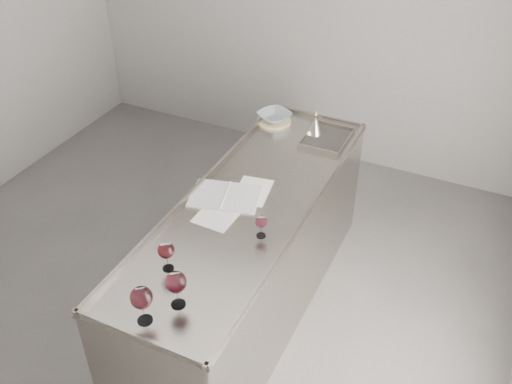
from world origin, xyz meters
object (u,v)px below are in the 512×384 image
at_px(wine_funnel, 315,126).
at_px(notebook, 225,196).
at_px(wine_glass_left, 166,251).
at_px(wine_glass_small, 261,222).
at_px(wine_glass_middle, 141,298).
at_px(counter, 250,257).
at_px(ceramic_bowl, 274,116).
at_px(wine_glass_right, 176,283).

bearing_deg(wine_funnel, notebook, -102.85).
relative_size(wine_glass_left, wine_glass_small, 1.26).
bearing_deg(wine_glass_middle, counter, 87.85).
xyz_separation_m(wine_glass_middle, wine_funnel, (0.10, 2.05, -0.10)).
relative_size(notebook, ceramic_bowl, 2.06).
bearing_deg(notebook, counter, -6.17).
height_order(wine_glass_middle, wine_glass_right, wine_glass_middle).
bearing_deg(notebook, wine_glass_left, -102.58).
relative_size(wine_glass_middle, wine_funnel, 1.15).
relative_size(wine_glass_middle, ceramic_bowl, 0.90).
height_order(wine_glass_left, wine_glass_middle, wine_glass_middle).
xyz_separation_m(counter, wine_glass_small, (0.20, -0.27, 0.57)).
bearing_deg(wine_funnel, counter, -93.76).
height_order(wine_glass_middle, notebook, wine_glass_middle).
bearing_deg(wine_glass_left, wine_glass_small, 53.79).
xyz_separation_m(counter, wine_funnel, (0.06, 0.96, 0.53)).
xyz_separation_m(counter, wine_glass_middle, (-0.04, -1.08, 0.62)).
relative_size(wine_glass_left, ceramic_bowl, 0.75).
distance_m(wine_glass_left, wine_glass_middle, 0.37).
height_order(counter, wine_glass_right, wine_glass_right).
height_order(counter, wine_glass_small, wine_glass_small).
distance_m(wine_glass_middle, wine_glass_small, 0.85).
bearing_deg(wine_glass_right, wine_glass_middle, -119.94).
height_order(wine_glass_right, ceramic_bowl, wine_glass_right).
height_order(wine_glass_left, notebook, wine_glass_left).
bearing_deg(wine_glass_right, wine_funnel, 89.61).
xyz_separation_m(wine_glass_right, ceramic_bowl, (-0.33, 1.91, -0.10)).
bearing_deg(wine_glass_small, wine_glass_left, -126.21).
relative_size(notebook, wine_funnel, 2.62).
bearing_deg(wine_funnel, wine_glass_small, -83.66).
relative_size(counter, notebook, 4.93).
bearing_deg(wine_glass_small, ceramic_bowl, 110.75).
relative_size(wine_glass_right, notebook, 0.43).
xyz_separation_m(wine_glass_left, wine_glass_right, (0.19, -0.20, 0.02)).
bearing_deg(wine_glass_middle, wine_glass_right, 60.06).
distance_m(counter, wine_glass_left, 0.95).
relative_size(wine_glass_right, wine_glass_small, 1.49).
xyz_separation_m(wine_glass_right, wine_funnel, (0.01, 1.89, -0.09)).
bearing_deg(counter, wine_glass_middle, -92.15).
distance_m(wine_glass_small, ceramic_bowl, 1.34).
relative_size(wine_glass_small, notebook, 0.29).
bearing_deg(wine_glass_middle, wine_glass_small, 73.54).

